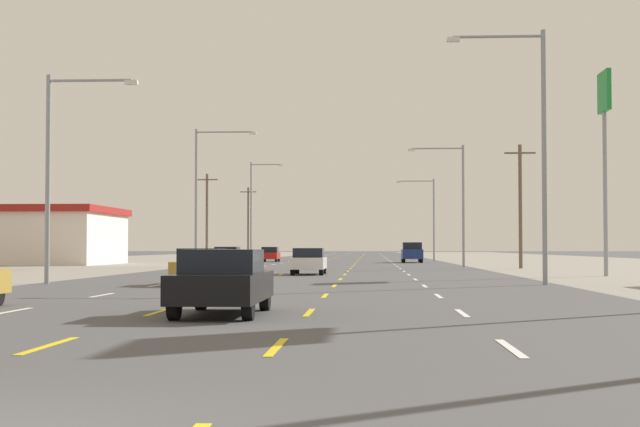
# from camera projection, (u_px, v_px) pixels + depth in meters

# --- Properties ---
(ground_plane) EXTENTS (572.00, 572.00, 0.00)m
(ground_plane) POSITION_uv_depth(u_px,v_px,m) (330.00, 267.00, 73.19)
(ground_plane) COLOR #4C4C4F
(lot_apron_left) EXTENTS (28.00, 440.00, 0.01)m
(lot_apron_left) POSITION_uv_depth(u_px,v_px,m) (17.00, 266.00, 74.52)
(lot_apron_left) COLOR gray
(lot_apron_left) RESTS_ON ground
(lane_markings) EXTENTS (10.64, 227.60, 0.01)m
(lane_markings) POSITION_uv_depth(u_px,v_px,m) (344.00, 260.00, 111.61)
(lane_markings) COLOR white
(lane_markings) RESTS_ON ground
(signal_span_wire) EXTENTS (26.84, 0.53, 9.62)m
(signal_span_wire) POSITION_uv_depth(u_px,v_px,m) (204.00, 0.00, 16.85)
(signal_span_wire) COLOR brown
(signal_span_wire) RESTS_ON ground
(sedan_center_turn_nearest) EXTENTS (1.80, 4.50, 1.46)m
(sedan_center_turn_nearest) POSITION_uv_depth(u_px,v_px,m) (223.00, 281.00, 20.98)
(sedan_center_turn_nearest) COLOR black
(sedan_center_turn_nearest) RESTS_ON ground
(sedan_inner_left_mid) EXTENTS (1.80, 4.50, 1.46)m
(sedan_inner_left_mid) POSITION_uv_depth(u_px,v_px,m) (202.00, 266.00, 37.96)
(sedan_inner_left_mid) COLOR #B28C33
(sedan_inner_left_mid) RESTS_ON ground
(sedan_center_turn_midfar) EXTENTS (1.80, 4.50, 1.46)m
(sedan_center_turn_midfar) POSITION_uv_depth(u_px,v_px,m) (309.00, 261.00, 52.18)
(sedan_center_turn_midfar) COLOR white
(sedan_center_turn_midfar) RESTS_ON ground
(hatchback_far_left_far) EXTENTS (1.72, 3.90, 1.54)m
(hatchback_far_left_far) POSITION_uv_depth(u_px,v_px,m) (228.00, 257.00, 66.92)
(hatchback_far_left_far) COLOR red
(hatchback_far_left_far) RESTS_ON ground
(suv_far_right_farther) EXTENTS (1.98, 4.90, 1.98)m
(suv_far_right_farther) POSITION_uv_depth(u_px,v_px,m) (412.00, 252.00, 92.25)
(suv_far_right_farther) COLOR navy
(suv_far_right_farther) RESTS_ON ground
(hatchback_far_left_farthest) EXTENTS (1.72, 3.90, 1.54)m
(hatchback_far_left_farthest) POSITION_uv_depth(u_px,v_px,m) (270.00, 254.00, 97.41)
(hatchback_far_left_farthest) COLOR red
(hatchback_far_left_farthest) RESTS_ON ground
(storefront_left_row_2) EXTENTS (12.15, 13.60, 5.03)m
(storefront_left_row_2) POSITION_uv_depth(u_px,v_px,m) (45.00, 236.00, 83.32)
(storefront_left_row_2) COLOR silver
(storefront_left_row_2) RESTS_ON ground
(pole_sign_right_row_1) EXTENTS (0.24, 2.07, 10.72)m
(pole_sign_right_row_1) POSITION_uv_depth(u_px,v_px,m) (604.00, 120.00, 49.32)
(pole_sign_right_row_1) COLOR gray
(pole_sign_right_row_1) RESTS_ON ground
(streetlight_left_row_0) EXTENTS (3.83, 0.26, 8.66)m
(streetlight_left_row_0) POSITION_uv_depth(u_px,v_px,m) (58.00, 162.00, 38.96)
(streetlight_left_row_0) COLOR gray
(streetlight_left_row_0) RESTS_ON ground
(streetlight_right_row_0) EXTENTS (3.98, 0.26, 10.29)m
(streetlight_right_row_0) POSITION_uv_depth(u_px,v_px,m) (535.00, 138.00, 37.94)
(streetlight_right_row_0) COLOR gray
(streetlight_right_row_0) RESTS_ON ground
(streetlight_left_row_1) EXTENTS (4.70, 0.26, 10.57)m
(streetlight_left_row_1) POSITION_uv_depth(u_px,v_px,m) (202.00, 187.00, 72.05)
(streetlight_left_row_1) COLOR gray
(streetlight_left_row_1) RESTS_ON ground
(streetlight_right_row_1) EXTENTS (4.23, 0.26, 9.22)m
(streetlight_right_row_1) POSITION_uv_depth(u_px,v_px,m) (457.00, 196.00, 70.99)
(streetlight_right_row_1) COLOR gray
(streetlight_right_row_1) RESTS_ON ground
(streetlight_left_row_2) EXTENTS (3.71, 0.26, 10.99)m
(streetlight_left_row_2) POSITION_uv_depth(u_px,v_px,m) (254.00, 205.00, 105.13)
(streetlight_left_row_2) COLOR gray
(streetlight_left_row_2) RESTS_ON ground
(streetlight_right_row_2) EXTENTS (4.21, 0.26, 9.07)m
(streetlight_right_row_2) POSITION_uv_depth(u_px,v_px,m) (430.00, 213.00, 104.05)
(streetlight_right_row_2) COLOR gray
(streetlight_right_row_2) RESTS_ON ground
(utility_pole_right_row_1) EXTENTS (2.20, 0.26, 8.84)m
(utility_pole_right_row_1) POSITION_uv_depth(u_px,v_px,m) (520.00, 204.00, 67.27)
(utility_pole_right_row_1) COLOR brown
(utility_pole_right_row_1) RESTS_ON ground
(utility_pole_left_row_2) EXTENTS (2.20, 0.26, 9.06)m
(utility_pole_left_row_2) POSITION_uv_depth(u_px,v_px,m) (207.00, 216.00, 96.98)
(utility_pole_left_row_2) COLOR brown
(utility_pole_left_row_2) RESTS_ON ground
(utility_pole_left_row_3) EXTENTS (2.20, 0.26, 9.56)m
(utility_pole_left_row_3) POSITION_uv_depth(u_px,v_px,m) (248.00, 221.00, 126.93)
(utility_pole_left_row_3) COLOR brown
(utility_pole_left_row_3) RESTS_ON ground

